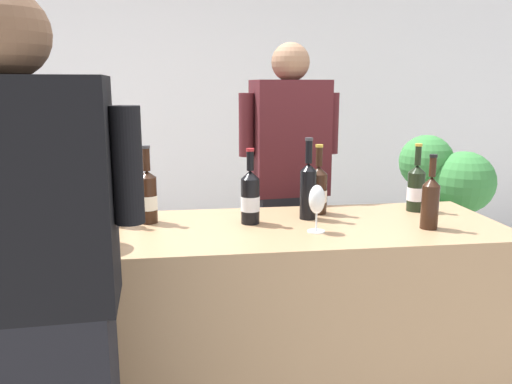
% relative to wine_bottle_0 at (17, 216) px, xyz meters
% --- Properties ---
extents(wall_back, '(8.00, 0.10, 2.80)m').
position_rel_wine_bottle_0_xyz_m(wall_back, '(0.80, 2.76, 0.37)').
color(wall_back, white).
rests_on(wall_back, ground_plane).
extents(counter, '(2.31, 0.68, 0.91)m').
position_rel_wine_bottle_0_xyz_m(counter, '(0.80, 0.16, -0.58)').
color(counter, '#9E7A56').
rests_on(counter, ground_plane).
extents(wine_bottle_0, '(0.08, 0.08, 0.33)m').
position_rel_wine_bottle_0_xyz_m(wine_bottle_0, '(0.00, 0.00, 0.00)').
color(wine_bottle_0, black).
rests_on(wine_bottle_0, counter).
extents(wine_bottle_1, '(0.08, 0.08, 0.32)m').
position_rel_wine_bottle_0_xyz_m(wine_bottle_1, '(0.88, 0.22, -0.00)').
color(wine_bottle_1, black).
rests_on(wine_bottle_1, counter).
extents(wine_bottle_2, '(0.08, 0.08, 0.34)m').
position_rel_wine_bottle_0_xyz_m(wine_bottle_2, '(0.44, 0.29, -0.00)').
color(wine_bottle_2, black).
rests_on(wine_bottle_2, counter).
extents(wine_bottle_3, '(0.08, 0.08, 0.32)m').
position_rel_wine_bottle_0_xyz_m(wine_bottle_3, '(1.21, 0.35, -0.01)').
color(wine_bottle_3, black).
rests_on(wine_bottle_3, counter).
extents(wine_bottle_4, '(0.07, 0.07, 0.33)m').
position_rel_wine_bottle_0_xyz_m(wine_bottle_4, '(0.30, 0.28, 0.01)').
color(wine_bottle_4, black).
rests_on(wine_bottle_4, counter).
extents(wine_bottle_5, '(0.07, 0.07, 0.31)m').
position_rel_wine_bottle_0_xyz_m(wine_bottle_5, '(1.60, 0.04, -0.00)').
color(wine_bottle_5, black).
rests_on(wine_bottle_5, counter).
extents(wine_bottle_6, '(0.07, 0.07, 0.36)m').
position_rel_wine_bottle_0_xyz_m(wine_bottle_6, '(1.14, 0.27, 0.02)').
color(wine_bottle_6, black).
rests_on(wine_bottle_6, counter).
extents(wine_bottle_7, '(0.08, 0.08, 0.32)m').
position_rel_wine_bottle_0_xyz_m(wine_bottle_7, '(1.68, 0.34, -0.01)').
color(wine_bottle_7, black).
rests_on(wine_bottle_7, counter).
extents(wine_glass, '(0.07, 0.07, 0.19)m').
position_rel_wine_bottle_0_xyz_m(wine_glass, '(1.13, 0.06, 0.01)').
color(wine_glass, silver).
rests_on(wine_glass, counter).
extents(ice_bucket, '(0.20, 0.20, 0.22)m').
position_rel_wine_bottle_0_xyz_m(ice_bucket, '(0.21, -0.01, -0.01)').
color(ice_bucket, silver).
rests_on(ice_bucket, counter).
extents(person_server, '(0.55, 0.28, 1.72)m').
position_rel_wine_bottle_0_xyz_m(person_server, '(1.16, 0.79, -0.19)').
color(person_server, black).
rests_on(person_server, ground_plane).
extents(person_guest, '(0.62, 0.26, 1.73)m').
position_rel_wine_bottle_0_xyz_m(person_guest, '(0.19, -0.54, -0.19)').
color(person_guest, black).
rests_on(person_guest, ground_plane).
extents(potted_shrub, '(0.55, 0.53, 1.19)m').
position_rel_wine_bottle_0_xyz_m(potted_shrub, '(2.25, 1.11, -0.34)').
color(potted_shrub, brown).
rests_on(potted_shrub, ground_plane).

